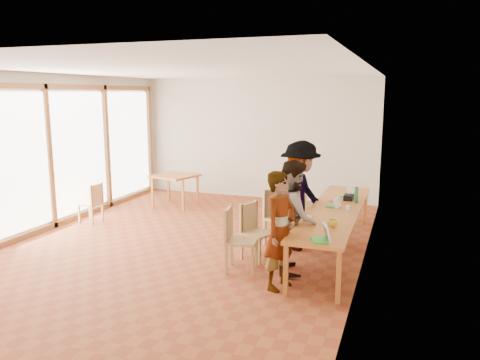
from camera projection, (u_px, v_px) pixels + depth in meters
The scene contains 24 objects.
ground at pixel (189, 243), 8.31m from camera, with size 8.00×8.00×0.00m, color brown.
wall_back at pixel (257, 139), 11.74m from camera, with size 6.00×0.10×3.00m, color beige.
wall_right at pixel (367, 169), 7.04m from camera, with size 0.10×8.00×3.00m, color beige.
window_wall at pixel (48, 152), 9.01m from camera, with size 0.10×8.00×3.00m, color white.
ceiling at pixel (185, 69), 7.76m from camera, with size 6.00×8.00×0.04m, color white.
communal_table at pixel (335, 211), 7.70m from camera, with size 0.80×4.00×0.75m.
side_table at pixel (175, 178), 10.94m from camera, with size 0.90×0.90×0.75m.
chair_near at pixel (235, 232), 6.94m from camera, with size 0.51×0.51×0.51m.
chair_mid at pixel (253, 225), 7.46m from camera, with size 0.55×0.55×0.48m.
chair_far at pixel (276, 210), 8.18m from camera, with size 0.60×0.60×0.53m.
chair_empty at pixel (309, 199), 9.56m from camera, with size 0.41×0.41×0.43m.
chair_spare at pixel (94, 199), 9.54m from camera, with size 0.40×0.40×0.43m.
person_near at pixel (280, 231), 6.27m from camera, with size 0.59×0.39×1.62m, color gray.
person_mid at pixel (294, 216), 6.87m from camera, with size 0.82×0.64×1.68m, color gray.
person_far at pixel (300, 196), 7.86m from camera, with size 1.20×0.69×1.85m, color gray.
laptop_near at pixel (323, 236), 5.99m from camera, with size 0.30×0.32×0.22m.
laptop_mid at pixel (335, 204), 7.78m from camera, with size 0.24×0.26×0.18m.
laptop_far at pixel (349, 194), 8.55m from camera, with size 0.30×0.31×0.21m.
yellow_mug at pixel (333, 223), 6.64m from camera, with size 0.13×0.13×0.10m, color yellow.
green_bottle at pixel (356, 195), 8.10m from camera, with size 0.07×0.07×0.28m, color #1E723B.
clear_glass at pixel (348, 208), 7.53m from camera, with size 0.07×0.07×0.09m, color silver.
condiment_cup at pixel (308, 218), 7.01m from camera, with size 0.08×0.08×0.06m, color white.
pink_phone at pixel (331, 201), 8.23m from camera, with size 0.05×0.10×0.01m, color #CA2F83.
black_pouch at pixel (349, 197), 8.33m from camera, with size 0.16×0.26×0.09m, color black.
Camera 1 is at (3.54, -7.19, 2.62)m, focal length 35.00 mm.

